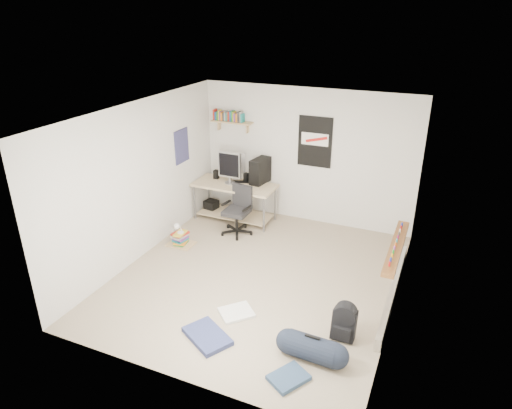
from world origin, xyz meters
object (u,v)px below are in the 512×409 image
at_px(office_chair, 236,208).
at_px(book_stack, 181,237).
at_px(duffel_bag, 312,349).
at_px(desk, 235,202).
at_px(backpack, 344,324).

relative_size(office_chair, book_stack, 1.91).
xyz_separation_m(duffel_bag, book_stack, (-2.89, 1.77, 0.01)).
bearing_deg(desk, duffel_bag, -51.58).
bearing_deg(backpack, duffel_bag, -116.16).
xyz_separation_m(backpack, book_stack, (-3.14, 1.26, -0.05)).
relative_size(office_chair, duffel_bag, 1.50).
relative_size(desk, backpack, 4.05).
height_order(office_chair, duffel_bag, office_chair).
bearing_deg(duffel_bag, desk, 131.42).
xyz_separation_m(desk, duffel_bag, (2.48, -3.06, -0.22)).
relative_size(desk, book_stack, 3.34).
height_order(backpack, duffel_bag, duffel_bag).
distance_m(desk, duffel_bag, 3.94).
xyz_separation_m(desk, backpack, (2.73, -2.55, -0.16)).
xyz_separation_m(backpack, duffel_bag, (-0.25, -0.51, -0.06)).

